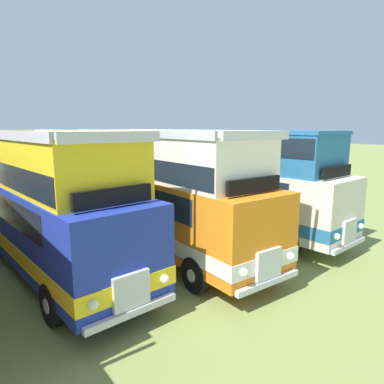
{
  "coord_description": "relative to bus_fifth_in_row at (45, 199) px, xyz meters",
  "views": [
    {
      "loc": [
        0.94,
        -10.94,
        4.6
      ],
      "look_at": [
        10.16,
        0.56,
        1.82
      ],
      "focal_mm": 32.07,
      "sensor_mm": 36.0,
      "label": 1
    }
  ],
  "objects": [
    {
      "name": "bus_fifth_in_row",
      "position": [
        0.0,
        0.0,
        0.0
      ],
      "size": [
        3.03,
        10.16,
        4.52
      ],
      "color": "#1E339E",
      "rests_on": "ground"
    },
    {
      "name": "bus_sixth_in_row",
      "position": [
        4.01,
        -0.39,
        0.01
      ],
      "size": [
        3.0,
        11.21,
        4.52
      ],
      "color": "orange",
      "rests_on": "ground"
    },
    {
      "name": "bus_seventh_in_row",
      "position": [
        7.99,
        -0.29,
        0.12
      ],
      "size": [
        3.01,
        11.17,
        4.49
      ],
      "color": "silver",
      "rests_on": "ground"
    }
  ]
}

